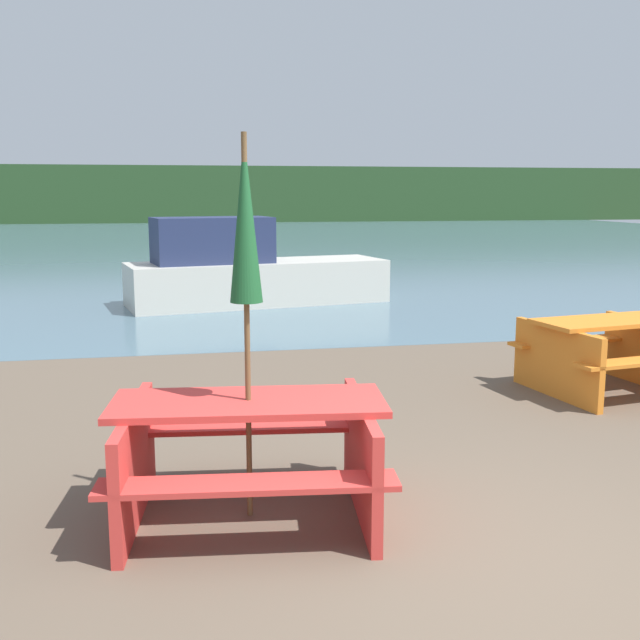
# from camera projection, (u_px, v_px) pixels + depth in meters

# --- Properties ---
(ground_plane) EXTENTS (60.00, 60.00, 0.00)m
(ground_plane) POSITION_uv_depth(u_px,v_px,m) (519.00, 577.00, 4.16)
(ground_plane) COLOR brown
(water) EXTENTS (60.00, 50.00, 0.00)m
(water) POSITION_uv_depth(u_px,v_px,m) (215.00, 239.00, 34.42)
(water) COLOR slate
(water) RESTS_ON ground_plane
(far_treeline) EXTENTS (80.00, 1.60, 4.00)m
(far_treeline) POSITION_uv_depth(u_px,v_px,m) (200.00, 194.00, 53.44)
(far_treeline) COLOR #284723
(far_treeline) RESTS_ON water
(picnic_table_red) EXTENTS (1.90, 1.56, 0.79)m
(picnic_table_red) POSITION_uv_depth(u_px,v_px,m) (249.00, 446.00, 4.89)
(picnic_table_red) COLOR red
(picnic_table_red) RESTS_ON ground_plane
(picnic_table_orange) EXTENTS (1.72, 1.61, 0.79)m
(picnic_table_orange) POSITION_uv_depth(u_px,v_px,m) (605.00, 349.00, 7.98)
(picnic_table_orange) COLOR orange
(picnic_table_orange) RESTS_ON ground_plane
(umbrella_darkgreen) EXTENTS (0.21, 0.21, 2.48)m
(umbrella_darkgreen) POSITION_uv_depth(u_px,v_px,m) (245.00, 226.00, 4.65)
(umbrella_darkgreen) COLOR brown
(umbrella_darkgreen) RESTS_ON ground_plane
(boat) EXTENTS (5.10, 2.43, 1.66)m
(boat) POSITION_uv_depth(u_px,v_px,m) (247.00, 272.00, 14.27)
(boat) COLOR beige
(boat) RESTS_ON water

